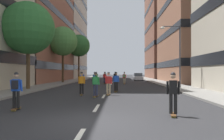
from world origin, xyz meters
name	(u,v)px	position (x,y,z in m)	size (l,w,h in m)	color
ground_plane	(113,82)	(0.00, 30.87, 0.00)	(185.20, 185.20, 0.00)	#28282B
sidewalk_left	(74,80)	(-7.78, 34.72, 0.07)	(3.09, 84.88, 0.14)	gray
sidewalk_right	(153,80)	(7.78, 34.72, 0.07)	(3.09, 84.88, 0.14)	gray
lane_markings	(113,81)	(0.00, 33.00, 0.00)	(0.16, 72.20, 0.01)	silver
building_left_far	(54,26)	(-17.01, 51.73, 14.63)	(15.47, 20.34, 29.08)	#BCB29E
building_right_mid	(211,22)	(17.01, 29.83, 10.42)	(15.47, 17.81, 20.65)	#9E6B51
building_right_far	(177,29)	(17.01, 51.73, 13.59)	(15.47, 18.75, 26.99)	brown
parked_car_near	(138,77)	(5.04, 36.76, 0.70)	(1.82, 4.40, 1.52)	#B2B7BF
street_tree_near	(28,28)	(-7.78, 13.04, 6.06)	(5.12, 5.12, 8.49)	#4C3823
street_tree_mid	(63,41)	(-7.78, 26.01, 6.62)	(4.61, 4.61, 8.81)	#4C3823
street_tree_far	(79,46)	(-7.78, 39.47, 7.56)	(4.90, 4.90, 9.89)	#4C3823
streetlamp_right	(176,49)	(7.11, 14.89, 4.14)	(2.13, 0.30, 6.50)	#3F3F44
skater_0	(124,77)	(1.89, 23.53, 1.02)	(0.55, 0.91, 1.78)	brown
skater_1	(115,76)	(0.35, 33.02, 0.98)	(0.56, 0.92, 1.78)	brown
skater_2	(109,82)	(0.31, 8.75, 0.98)	(0.55, 0.92, 1.78)	brown
skater_3	(95,78)	(-2.04, 19.87, 1.02)	(0.57, 0.92, 1.78)	brown
skater_4	(116,75)	(0.36, 39.83, 0.98)	(0.55, 0.92, 1.78)	brown
skater_5	(116,81)	(0.85, 11.40, 0.98)	(0.55, 0.92, 1.78)	brown
skater_6	(105,77)	(-1.03, 24.25, 0.98)	(0.57, 0.92, 1.78)	brown
skater_7	(96,83)	(-0.54, 7.49, 0.98)	(0.56, 0.92, 1.78)	brown
skater_8	(97,76)	(-3.35, 34.74, 1.02)	(0.53, 0.90, 1.78)	brown
skater_9	(16,88)	(-3.70, 2.23, 1.02)	(0.56, 0.92, 1.78)	brown
skater_10	(82,77)	(-3.92, 21.45, 1.02)	(0.56, 0.92, 1.78)	brown
skater_11	(173,92)	(3.31, 1.15, 0.98)	(0.57, 0.92, 1.78)	brown
skater_12	(82,82)	(-1.76, 8.74, 0.98)	(0.55, 0.92, 1.78)	brown
skater_13	(105,75)	(-1.73, 36.39, 1.02)	(0.55, 0.91, 1.78)	brown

